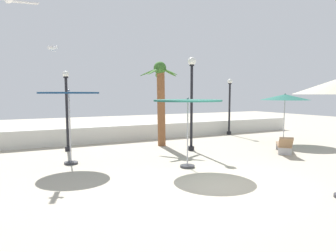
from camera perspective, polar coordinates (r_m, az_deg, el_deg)
The scene contains 11 objects.
ground_plane at distance 9.40m, azimuth 9.28°, elevation -10.31°, with size 56.00×56.00×0.00m, color #B2A893.
boundary_wall at distance 17.28m, azimuth -9.23°, elevation -1.41°, with size 25.20×0.30×0.86m, color silver.
patio_umbrella_1 at distance 12.03m, azimuth -17.60°, elevation 4.84°, with size 2.17×2.17×2.77m.
patio_umbrella_2 at distance 10.95m, azimuth 3.62°, elevation 3.84°, with size 2.39×2.39×2.49m.
patio_umbrella_3 at distance 17.65m, azimuth 20.53°, elevation 4.88°, with size 2.58×2.58×2.64m.
palm_tree_0 at distance 15.58m, azimuth -1.33°, elevation 5.82°, with size 2.03×2.06×4.18m.
lamp_post_0 at distance 14.88m, azimuth -17.95°, elevation 3.00°, with size 0.29×0.29×3.63m.
lamp_post_1 at distance 20.27m, azimuth 11.15°, elevation 3.83°, with size 0.30×0.30×3.54m.
lamp_post_3 at distance 14.28m, azimuth 4.33°, elevation 5.88°, with size 0.37×0.37×4.25m.
lounge_chair_0 at distance 14.64m, azimuth 20.40°, elevation -3.19°, with size 1.69×1.75×0.84m.
seagull_0 at distance 11.95m, azimuth -20.33°, elevation 13.23°, with size 0.41×0.92×0.16m.
Camera 1 is at (-5.50, -7.16, 2.61)m, focal length 33.45 mm.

